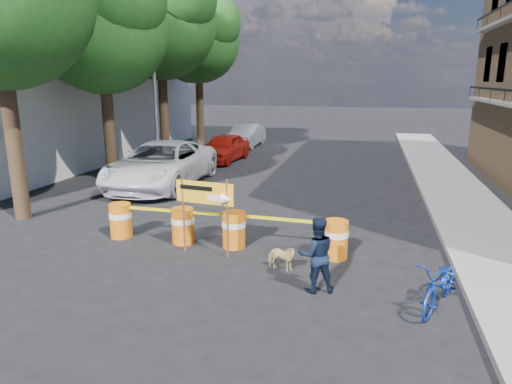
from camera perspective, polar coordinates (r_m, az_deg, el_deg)
The scene contains 18 objects.
ground at distance 10.29m, azimuth -4.61°, elevation -9.18°, with size 120.00×120.00×0.00m, color black.
sidewalk_east at distance 15.79m, azimuth 24.88°, elevation -1.89°, with size 2.40×40.00×0.15m, color gray.
white_building at distance 24.87m, azimuth -26.81°, elevation 10.13°, with size 8.00×22.00×6.00m, color silver.
tree_mid_a at distance 18.83m, azimuth -18.64°, elevation 19.29°, with size 5.25×5.00×8.68m.
tree_mid_b at distance 23.29m, azimuth -11.82°, elevation 20.31°, with size 5.67×5.40×9.62m.
tree_far at distance 27.83m, azimuth -7.14°, elevation 18.38°, with size 5.04×4.80×8.84m.
streetlamp at distance 20.53m, azimuth -12.50°, elevation 14.61°, with size 1.25×0.18×8.00m.
barrel_far_left at distance 12.42m, azimuth -16.56°, elevation -3.32°, with size 0.58×0.58×0.90m.
barrel_mid_left at distance 11.62m, azimuth -9.12°, elevation -4.09°, with size 0.58×0.58×0.90m.
barrel_mid_right at distance 11.20m, azimuth -2.79°, elevation -4.61°, with size 0.58×0.58×0.90m.
barrel_far_right at distance 10.69m, azimuth 9.92°, elevation -5.75°, with size 0.58×0.58×0.90m.
detour_sign at distance 10.44m, azimuth -5.53°, elevation -0.94°, with size 1.44×0.35×1.87m.
pedestrian at distance 8.92m, azimuth 7.55°, elevation -7.77°, with size 0.73×0.57×1.51m, color black.
bicycle at distance 8.80m, azimuth 22.30°, elevation -8.13°, with size 0.62×0.93×1.77m, color #1439A8.
dog at distance 9.95m, azimuth 3.17°, elevation -8.17°, with size 0.31×0.69×0.58m, color #D2B578.
suv_white at distance 17.87m, azimuth -11.73°, elevation 3.39°, with size 2.80×6.07×1.69m, color silver.
sedan_red at distance 22.96m, azimuth -4.00°, elevation 5.56°, with size 1.62×4.02×1.37m, color #A2170D.
sedan_silver at distance 27.83m, azimuth -1.22°, elevation 7.08°, with size 1.47×4.20×1.39m, color #ACADB4.
Camera 1 is at (3.05, -8.96, 4.05)m, focal length 32.00 mm.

